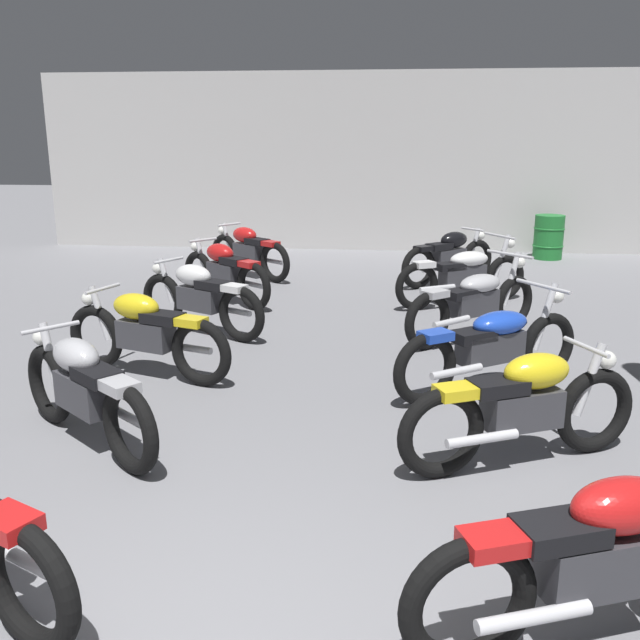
{
  "coord_description": "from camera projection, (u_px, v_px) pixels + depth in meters",
  "views": [
    {
      "loc": [
        0.71,
        -2.23,
        2.36
      ],
      "look_at": [
        0.0,
        4.47,
        0.55
      ],
      "focal_mm": 38.83,
      "sensor_mm": 36.0,
      "label": 1
    }
  ],
  "objects": [
    {
      "name": "motorcycle_left_row_5",
      "position": [
        249.0,
        250.0,
        11.72
      ],
      "size": [
        1.62,
        1.3,
        0.88
      ],
      "color": "black",
      "rests_on": "ground"
    },
    {
      "name": "back_wall",
      "position": [
        360.0,
        162.0,
        14.26
      ],
      "size": [
        13.34,
        0.24,
        3.6
      ],
      "primitive_type": "cube",
      "color": "#BCBAB7",
      "rests_on": "ground"
    },
    {
      "name": "motorcycle_right_row_3",
      "position": [
        474.0,
        301.0,
        8.17
      ],
      "size": [
        1.68,
        1.54,
        0.97
      ],
      "color": "black",
      "rests_on": "ground"
    },
    {
      "name": "motorcycle_right_row_0",
      "position": [
        600.0,
        557.0,
        3.21
      ],
      "size": [
        1.88,
        0.81,
        0.88
      ],
      "color": "black",
      "rests_on": "ground"
    },
    {
      "name": "motorcycle_right_row_5",
      "position": [
        449.0,
        256.0,
        11.17
      ],
      "size": [
        1.57,
        1.36,
        0.88
      ],
      "color": "black",
      "rests_on": "ground"
    },
    {
      "name": "motorcycle_left_row_2",
      "position": [
        145.0,
        332.0,
        6.87
      ],
      "size": [
        1.9,
        0.77,
        0.88
      ],
      "color": "black",
      "rests_on": "ground"
    },
    {
      "name": "oil_drum",
      "position": [
        549.0,
        237.0,
        13.48
      ],
      "size": [
        0.59,
        0.59,
        0.85
      ],
      "color": "#1E722D",
      "rests_on": "ground"
    },
    {
      "name": "motorcycle_right_row_4",
      "position": [
        463.0,
        274.0,
        9.79
      ],
      "size": [
        1.94,
        1.2,
        0.97
      ],
      "color": "black",
      "rests_on": "ground"
    },
    {
      "name": "motorcycle_left_row_3",
      "position": [
        200.0,
        297.0,
        8.38
      ],
      "size": [
        1.79,
        1.03,
        0.88
      ],
      "color": "black",
      "rests_on": "ground"
    },
    {
      "name": "motorcycle_right_row_2",
      "position": [
        492.0,
        345.0,
        6.47
      ],
      "size": [
        1.86,
        1.31,
        0.97
      ],
      "color": "black",
      "rests_on": "ground"
    },
    {
      "name": "motorcycle_right_row_1",
      "position": [
        523.0,
        406.0,
        5.01
      ],
      "size": [
        1.84,
        0.92,
        0.88
      ],
      "color": "black",
      "rests_on": "ground"
    },
    {
      "name": "motorcycle_left_row_1",
      "position": [
        84.0,
        389.0,
        5.33
      ],
      "size": [
        1.6,
        1.32,
        0.88
      ],
      "color": "black",
      "rests_on": "ground"
    },
    {
      "name": "motorcycle_left_row_4",
      "position": [
        225.0,
        271.0,
        9.95
      ],
      "size": [
        1.59,
        1.33,
        0.88
      ],
      "color": "black",
      "rests_on": "ground"
    }
  ]
}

